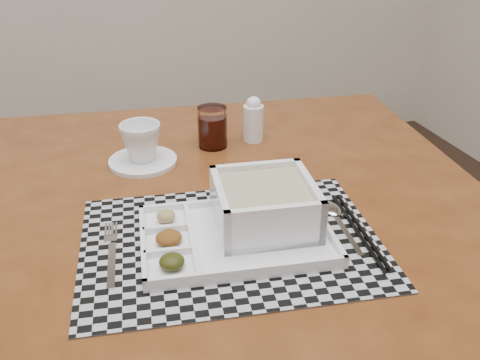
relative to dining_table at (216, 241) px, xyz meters
name	(u,v)px	position (x,y,z in m)	size (l,w,h in m)	color
dining_table	(216,241)	(0.00, 0.00, 0.00)	(1.22, 1.22, 0.82)	#4F250E
placemat	(231,242)	(-0.01, -0.13, 0.09)	(0.50, 0.37, 0.00)	#A6A7AE
serving_tray	(254,216)	(0.04, -0.11, 0.12)	(0.34, 0.25, 0.09)	white
fork	(110,252)	(-0.21, -0.10, 0.09)	(0.04, 0.19, 0.00)	silver
spoon	(333,212)	(0.20, -0.10, 0.09)	(0.04, 0.18, 0.01)	silver
chopsticks	(359,230)	(0.22, -0.17, 0.09)	(0.04, 0.24, 0.01)	black
saucer	(143,161)	(-0.11, 0.22, 0.09)	(0.15, 0.15, 0.01)	white
cup	(141,142)	(-0.11, 0.22, 0.14)	(0.09, 0.09, 0.08)	white
juice_glass	(212,129)	(0.06, 0.26, 0.13)	(0.07, 0.07, 0.10)	white
creamer_bottle	(253,120)	(0.17, 0.27, 0.14)	(0.05, 0.05, 0.11)	white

